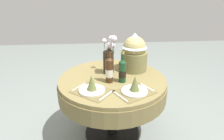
# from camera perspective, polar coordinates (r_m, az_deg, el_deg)

# --- Properties ---
(ground) EXTENTS (8.00, 8.00, 0.00)m
(ground) POSITION_cam_1_polar(r_m,az_deg,el_deg) (2.49, 0.06, -17.48)
(ground) COLOR gray
(dining_table) EXTENTS (1.14, 1.14, 0.72)m
(dining_table) POSITION_cam_1_polar(r_m,az_deg,el_deg) (2.15, 0.06, -5.61)
(dining_table) COLOR olive
(dining_table) RESTS_ON ground
(place_setting_left) EXTENTS (0.43, 0.41, 0.16)m
(place_setting_left) POSITION_cam_1_polar(r_m,az_deg,el_deg) (1.83, -5.77, -4.80)
(place_setting_left) COLOR brown
(place_setting_left) RESTS_ON dining_table
(place_setting_right) EXTENTS (0.42, 0.39, 0.16)m
(place_setting_right) POSITION_cam_1_polar(r_m,az_deg,el_deg) (1.81, 6.48, -5.01)
(place_setting_right) COLOR brown
(place_setting_right) RESTS_ON dining_table
(flower_vase) EXTENTS (0.15, 0.24, 0.44)m
(flower_vase) POSITION_cam_1_polar(r_m,az_deg,el_deg) (2.14, -0.88, 3.63)
(flower_vase) COLOR #332819
(flower_vase) RESTS_ON dining_table
(wine_bottle_left) EXTENTS (0.07, 0.07, 0.32)m
(wine_bottle_left) POSITION_cam_1_polar(r_m,az_deg,el_deg) (1.97, 2.98, -0.14)
(wine_bottle_left) COLOR #194223
(wine_bottle_left) RESTS_ON dining_table
(wine_bottle_centre) EXTENTS (0.08, 0.08, 0.35)m
(wine_bottle_centre) POSITION_cam_1_polar(r_m,az_deg,el_deg) (1.96, -0.79, 0.13)
(wine_bottle_centre) COLOR #422814
(wine_bottle_centre) RESTS_ON dining_table
(gift_tub_back_right) EXTENTS (0.30, 0.30, 0.43)m
(gift_tub_back_right) POSITION_cam_1_polar(r_m,az_deg,el_deg) (2.24, 6.37, 5.43)
(gift_tub_back_right) COLOR olive
(gift_tub_back_right) RESTS_ON dining_table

